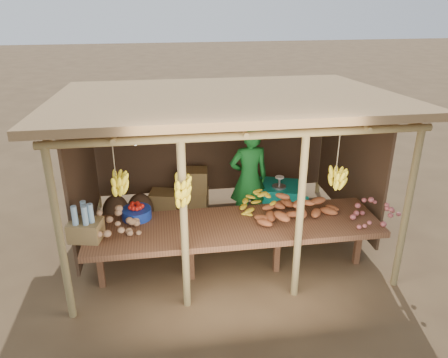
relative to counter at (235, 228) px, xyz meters
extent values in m
plane|color=brown|center=(0.00, 0.95, -0.74)|extent=(60.00, 60.00, 0.00)
cylinder|color=olive|center=(-2.10, -0.55, 0.36)|extent=(0.09, 0.09, 2.20)
cylinder|color=olive|center=(2.10, -0.55, 0.36)|extent=(0.09, 0.09, 2.20)
cylinder|color=olive|center=(-2.10, 2.45, 0.36)|extent=(0.09, 0.09, 2.20)
cylinder|color=olive|center=(2.10, 2.45, 0.36)|extent=(0.09, 0.09, 2.20)
cylinder|color=olive|center=(-0.70, -0.55, 0.36)|extent=(0.09, 0.09, 2.20)
cylinder|color=olive|center=(0.70, -0.55, 0.36)|extent=(0.09, 0.09, 2.20)
cylinder|color=olive|center=(0.00, -0.55, 1.46)|extent=(4.40, 0.09, 0.09)
cylinder|color=olive|center=(0.00, 2.45, 1.46)|extent=(4.40, 0.09, 0.09)
cube|color=#9C7548|center=(0.00, 0.95, 1.55)|extent=(4.70, 3.50, 0.28)
cube|color=#4B3523|center=(0.00, 2.43, 0.47)|extent=(4.20, 0.04, 1.98)
cube|color=#4B3523|center=(-2.08, 1.15, 0.47)|extent=(0.04, 2.40, 1.98)
cube|color=#4B3523|center=(2.08, 1.15, 0.47)|extent=(0.04, 2.40, 1.98)
cube|color=brown|center=(0.00, 0.00, 0.02)|extent=(3.90, 1.05, 0.08)
cube|color=brown|center=(-1.80, 0.00, -0.38)|extent=(0.08, 0.08, 0.72)
cube|color=brown|center=(-0.60, 0.00, -0.38)|extent=(0.08, 0.08, 0.72)
cube|color=brown|center=(0.60, 0.00, -0.38)|extent=(0.08, 0.08, 0.72)
cube|color=brown|center=(1.80, 0.00, -0.38)|extent=(0.08, 0.08, 0.72)
cylinder|color=navy|center=(-1.30, 0.37, 0.13)|extent=(0.40, 0.40, 0.14)
cube|color=olive|center=(-1.90, -0.09, 0.18)|extent=(0.45, 0.38, 0.25)
imported|color=#197428|center=(0.46, 1.29, 0.14)|extent=(0.68, 0.48, 1.77)
cube|color=brown|center=(1.03, 1.42, -0.43)|extent=(0.82, 0.76, 0.62)
cube|color=#0C897C|center=(1.03, 1.42, -0.09)|extent=(0.91, 0.85, 0.06)
cube|color=olive|center=(-0.38, 2.02, -0.53)|extent=(0.54, 0.46, 0.39)
cube|color=olive|center=(-0.38, 2.02, -0.14)|extent=(0.54, 0.46, 0.39)
cube|color=olive|center=(-0.91, 2.02, -0.53)|extent=(0.54, 0.46, 0.39)
ellipsoid|color=#4B3523|center=(-1.73, 1.75, -0.47)|extent=(0.45, 0.45, 0.61)
ellipsoid|color=#4B3523|center=(-1.32, 1.75, -0.47)|extent=(0.45, 0.45, 0.61)
camera|label=1|loc=(-0.92, -5.03, 2.91)|focal=35.00mm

